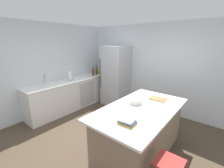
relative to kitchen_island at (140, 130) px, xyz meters
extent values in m
plane|color=#4C3D2D|center=(-0.59, -0.21, -0.47)|extent=(7.20, 7.20, 0.00)
cube|color=silver|center=(-0.59, 2.04, 0.83)|extent=(6.00, 0.10, 2.60)
cube|color=silver|center=(-3.04, -0.21, 0.83)|extent=(0.10, 6.00, 2.60)
cube|color=silver|center=(-2.68, 0.46, -0.02)|extent=(0.61, 2.86, 0.90)
cube|color=white|center=(-2.68, 0.46, 0.44)|extent=(0.64, 2.89, 0.03)
cube|color=#B2B5BA|center=(-2.38, 0.82, -0.02)|extent=(0.01, 0.60, 0.76)
cube|color=#8E755B|center=(0.00, 0.00, -0.03)|extent=(0.94, 1.78, 0.89)
cube|color=white|center=(0.00, 0.00, 0.44)|extent=(1.10, 1.98, 0.04)
cube|color=#B7BABF|center=(-1.84, 1.63, 0.50)|extent=(0.78, 0.73, 1.94)
cylinder|color=#4C4C51|center=(-2.19, 1.24, 0.59)|extent=(0.02, 0.02, 0.97)
cube|color=#473828|center=(0.75, -0.60, 0.11)|extent=(0.36, 0.36, 0.04)
cube|color=#B2332D|center=(0.75, -0.60, 0.15)|extent=(0.34, 0.34, 0.03)
cylinder|color=silver|center=(-2.74, 0.03, 0.47)|extent=(0.05, 0.05, 0.02)
cylinder|color=silver|center=(-2.74, 0.03, 0.62)|extent=(0.02, 0.02, 0.28)
cylinder|color=silver|center=(-2.68, 0.03, 0.74)|extent=(0.14, 0.02, 0.02)
cylinder|color=silver|center=(-2.66, -0.39, 0.53)|extent=(0.08, 0.08, 0.13)
cylinder|color=#4C7F3D|center=(-2.68, -0.38, 0.63)|extent=(0.01, 0.03, 0.23)
sphere|color=orange|center=(-2.68, -0.38, 0.74)|extent=(0.04, 0.04, 0.04)
cylinder|color=#4C7F3D|center=(-2.66, -0.39, 0.64)|extent=(0.01, 0.02, 0.25)
sphere|color=orange|center=(-2.66, -0.39, 0.76)|extent=(0.04, 0.04, 0.04)
cylinder|color=#4C7F3D|center=(-2.65, -0.39, 0.63)|extent=(0.01, 0.04, 0.23)
sphere|color=orange|center=(-2.65, -0.39, 0.75)|extent=(0.04, 0.04, 0.04)
cylinder|color=gray|center=(-2.68, 0.41, 0.46)|extent=(0.14, 0.14, 0.01)
cylinder|color=white|center=(-2.68, 0.41, 0.60)|extent=(0.11, 0.11, 0.26)
cylinder|color=gray|center=(-2.68, 0.41, 0.75)|extent=(0.02, 0.02, 0.04)
cylinder|color=#8CB79E|center=(-2.68, 1.78, 0.57)|extent=(0.07, 0.07, 0.23)
cylinder|color=#8CB79E|center=(-2.68, 1.78, 0.72)|extent=(0.03, 0.03, 0.07)
cylinder|color=black|center=(-2.68, 1.78, 0.75)|extent=(0.03, 0.03, 0.01)
cylinder|color=silver|center=(-2.68, 1.70, 0.59)|extent=(0.07, 0.07, 0.26)
cylinder|color=silver|center=(-2.68, 1.70, 0.77)|extent=(0.03, 0.03, 0.10)
cylinder|color=black|center=(-2.68, 1.70, 0.82)|extent=(0.03, 0.03, 0.01)
cylinder|color=olive|center=(-2.66, 1.60, 0.57)|extent=(0.06, 0.06, 0.22)
cylinder|color=olive|center=(-2.66, 1.60, 0.70)|extent=(0.03, 0.03, 0.06)
cylinder|color=black|center=(-2.66, 1.60, 0.74)|extent=(0.03, 0.03, 0.01)
cylinder|color=brown|center=(-2.62, 1.50, 0.57)|extent=(0.07, 0.07, 0.23)
cylinder|color=brown|center=(-2.62, 1.50, 0.73)|extent=(0.03, 0.03, 0.08)
cylinder|color=black|center=(-2.62, 1.50, 0.78)|extent=(0.03, 0.03, 0.01)
cylinder|color=#994C23|center=(-2.70, 1.42, 0.57)|extent=(0.05, 0.05, 0.22)
cylinder|color=#994C23|center=(-2.70, 1.42, 0.71)|extent=(0.02, 0.02, 0.07)
cylinder|color=black|center=(-2.70, 1.42, 0.75)|extent=(0.02, 0.02, 0.01)
cylinder|color=#5B3319|center=(-2.61, 1.32, 0.57)|extent=(0.06, 0.06, 0.22)
cylinder|color=#5B3319|center=(-2.61, 1.32, 0.71)|extent=(0.03, 0.03, 0.08)
cylinder|color=black|center=(-2.61, 1.32, 0.76)|extent=(0.03, 0.03, 0.01)
cube|color=gold|center=(0.11, -0.62, 0.47)|extent=(0.24, 0.19, 0.02)
cube|color=#334770|center=(0.11, -0.62, 0.50)|extent=(0.24, 0.17, 0.03)
cube|color=silver|center=(0.11, -0.62, 0.52)|extent=(0.22, 0.18, 0.02)
cylinder|color=silver|center=(-0.18, 0.11, 0.50)|extent=(0.26, 0.26, 0.09)
cube|color=#9E7042|center=(0.07, 0.59, 0.47)|extent=(0.34, 0.25, 0.02)
camera|label=1|loc=(1.17, -2.26, 1.61)|focal=24.13mm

